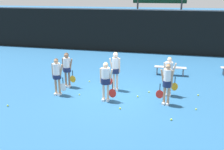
{
  "coord_description": "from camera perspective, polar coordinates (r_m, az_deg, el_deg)",
  "views": [
    {
      "loc": [
        2.53,
        -10.65,
        4.42
      ],
      "look_at": [
        0.01,
        -0.01,
        0.94
      ],
      "focal_mm": 42.0,
      "sensor_mm": 36.0,
      "label": 1
    }
  ],
  "objects": [
    {
      "name": "player_4",
      "position": [
        12.04,
        0.72,
        1.57
      ],
      "size": [
        0.63,
        0.34,
        1.81
      ],
      "rotation": [
        0.0,
        0.0,
        0.09
      ],
      "color": "beige",
      "rests_on": "ground_plane"
    },
    {
      "name": "player_1",
      "position": [
        10.86,
        -1.36,
        -0.74
      ],
      "size": [
        0.69,
        0.4,
        1.67
      ],
      "rotation": [
        0.0,
        0.0,
        0.01
      ],
      "color": "beige",
      "rests_on": "ground_plane"
    },
    {
      "name": "tennis_ball_8",
      "position": [
        11.44,
        -21.75,
        -6.19
      ],
      "size": [
        0.07,
        0.07,
        0.07
      ],
      "primitive_type": "sphere",
      "color": "#CCE033",
      "rests_on": "ground_plane"
    },
    {
      "name": "tennis_ball_5",
      "position": [
        10.4,
        1.77,
        -7.26
      ],
      "size": [
        0.07,
        0.07,
        0.07
      ],
      "primitive_type": "sphere",
      "color": "#CCE033",
      "rests_on": "ground_plane"
    },
    {
      "name": "tennis_ball_2",
      "position": [
        9.78,
        12.77,
        -9.42
      ],
      "size": [
        0.07,
        0.07,
        0.07
      ],
      "primitive_type": "sphere",
      "color": "#CCE033",
      "rests_on": "ground_plane"
    },
    {
      "name": "scoreboard",
      "position": [
        20.94,
        10.3,
        15.69
      ],
      "size": [
        4.03,
        0.15,
        4.82
      ],
      "color": "#515156",
      "rests_on": "ground_plane"
    },
    {
      "name": "tennis_ball_1",
      "position": [
        10.85,
        17.83,
        -7.09
      ],
      "size": [
        0.07,
        0.07,
        0.07
      ],
      "primitive_type": "sphere",
      "color": "#CCE033",
      "rests_on": "ground_plane"
    },
    {
      "name": "tennis_ball_7",
      "position": [
        13.48,
        -4.97,
        -1.4
      ],
      "size": [
        0.07,
        0.07,
        0.07
      ],
      "primitive_type": "sphere",
      "color": "#CCE033",
      "rests_on": "ground_plane"
    },
    {
      "name": "tennis_ball_3",
      "position": [
        12.15,
        8.06,
        -3.69
      ],
      "size": [
        0.06,
        0.06,
        0.06
      ],
      "primitive_type": "sphere",
      "color": "#CCE033",
      "rests_on": "ground_plane"
    },
    {
      "name": "bench_courtside",
      "position": [
        14.8,
        12.55,
        1.47
      ],
      "size": [
        1.73,
        0.39,
        0.46
      ],
      "rotation": [
        0.0,
        0.0,
        0.02
      ],
      "color": "#B2B2B7",
      "rests_on": "ground_plane"
    },
    {
      "name": "fence_windscreen",
      "position": [
        19.8,
        5.94,
        9.47
      ],
      "size": [
        60.0,
        0.08,
        3.23
      ],
      "color": "black",
      "rests_on": "ground_plane"
    },
    {
      "name": "ground_plane",
      "position": [
        11.8,
        -0.03,
        -4.31
      ],
      "size": [
        140.0,
        140.0,
        0.0
      ],
      "primitive_type": "plane",
      "color": "#235684"
    },
    {
      "name": "tennis_ball_6",
      "position": [
        11.58,
        5.61,
        -4.66
      ],
      "size": [
        0.07,
        0.07,
        0.07
      ],
      "primitive_type": "sphere",
      "color": "#CCE033",
      "rests_on": "ground_plane"
    },
    {
      "name": "player_0",
      "position": [
        11.74,
        -11.89,
        0.26
      ],
      "size": [
        0.66,
        0.38,
        1.67
      ],
      "rotation": [
        0.0,
        0.0,
        -0.04
      ],
      "color": "tan",
      "rests_on": "ground_plane"
    },
    {
      "name": "player_2",
      "position": [
        10.69,
        11.88,
        -1.35
      ],
      "size": [
        0.64,
        0.35,
        1.72
      ],
      "rotation": [
        0.0,
        0.0,
        -0.18
      ],
      "color": "tan",
      "rests_on": "ground_plane"
    },
    {
      "name": "tennis_ball_0",
      "position": [
        12.29,
        18.24,
        -4.17
      ],
      "size": [
        0.07,
        0.07,
        0.07
      ],
      "primitive_type": "sphere",
      "color": "#CCE033",
      "rests_on": "ground_plane"
    },
    {
      "name": "tennis_ball_4",
      "position": [
        11.82,
        -7.11,
        -4.25
      ],
      "size": [
        0.06,
        0.06,
        0.06
      ],
      "primitive_type": "sphere",
      "color": "#CCE033",
      "rests_on": "ground_plane"
    },
    {
      "name": "player_3",
      "position": [
        12.65,
        -9.76,
        1.76
      ],
      "size": [
        0.66,
        0.37,
        1.69
      ],
      "rotation": [
        0.0,
        0.0,
        -0.02
      ],
      "color": "#8C664C",
      "rests_on": "ground_plane"
    },
    {
      "name": "player_5",
      "position": [
        11.67,
        12.27,
        0.4
      ],
      "size": [
        0.67,
        0.39,
        1.75
      ],
      "rotation": [
        0.0,
        0.0,
        0.1
      ],
      "color": "beige",
      "rests_on": "ground_plane"
    }
  ]
}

